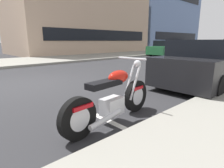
{
  "coord_description": "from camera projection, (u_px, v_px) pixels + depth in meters",
  "views": [
    {
      "loc": [
        -2.07,
        -6.27,
        1.43
      ],
      "look_at": [
        0.24,
        -3.75,
        0.63
      ],
      "focal_mm": 29.55,
      "sensor_mm": 36.0,
      "label": 1
    }
  ],
  "objects": [
    {
      "name": "ground_plane",
      "position": [
        31.0,
        84.0,
        6.18
      ],
      "size": [
        260.0,
        260.0,
        0.0
      ],
      "primitive_type": "plane",
      "color": "#28282B"
    },
    {
      "name": "sidewalk_far_curb",
      "position": [
        126.0,
        54.0,
        19.04
      ],
      "size": [
        120.0,
        5.0,
        0.14
      ],
      "primitive_type": "cube",
      "color": "gray",
      "rests_on": "ground"
    },
    {
      "name": "parking_stall_stripe",
      "position": [
        105.0,
        119.0,
        3.43
      ],
      "size": [
        0.12,
        2.2,
        0.01
      ],
      "primitive_type": "cube",
      "color": "silver",
      "rests_on": "ground"
    },
    {
      "name": "parked_motorcycle",
      "position": [
        113.0,
        99.0,
        3.22
      ],
      "size": [
        2.15,
        0.63,
        1.12
      ],
      "rotation": [
        0.0,
        0.0,
        0.11
      ],
      "color": "black",
      "rests_on": "ground"
    },
    {
      "name": "parked_car_second_in_row",
      "position": [
        207.0,
        64.0,
        5.97
      ],
      "size": [
        4.1,
        1.89,
        1.46
      ],
      "rotation": [
        0.0,
        0.0,
        -0.0
      ],
      "color": "black",
      "rests_on": "ground"
    },
    {
      "name": "car_opposite_curb",
      "position": [
        165.0,
        49.0,
        18.1
      ],
      "size": [
        4.12,
        2.02,
        1.45
      ],
      "rotation": [
        0.0,
        0.0,
        3.18
      ],
      "color": "#236638",
      "rests_on": "ground"
    },
    {
      "name": "townhouse_near_left",
      "position": [
        80.0,
        14.0,
        22.11
      ],
      "size": [
        15.55,
        8.85,
        9.01
      ],
      "color": "tan",
      "rests_on": "ground"
    },
    {
      "name": "townhouse_corner_block",
      "position": [
        153.0,
        21.0,
        32.88
      ],
      "size": [
        15.02,
        10.01,
        9.68
      ],
      "color": "#6B84B2",
      "rests_on": "ground"
    }
  ]
}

